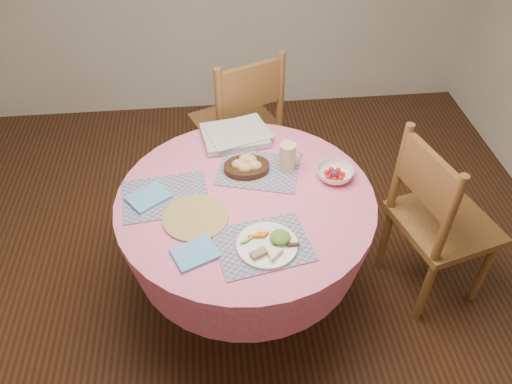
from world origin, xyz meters
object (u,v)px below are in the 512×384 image
dining_table (246,226)px  dinner_plate (269,245)px  chair_back (240,123)px  fruit_bowl (335,174)px  bread_bowl (247,165)px  latte_mug (288,156)px  chair_right (437,219)px  wicker_trivet (195,217)px

dining_table → dinner_plate: size_ratio=4.70×
chair_back → fruit_bowl: 0.94m
dinner_plate → bread_bowl: 0.52m
dining_table → chair_back: size_ratio=1.17×
latte_mug → bread_bowl: bearing=178.9°
chair_right → fruit_bowl: chair_right is taller
dinner_plate → chair_right: bearing=17.6°
dining_table → wicker_trivet: 0.33m
latte_mug → wicker_trivet: bearing=-146.7°
chair_right → wicker_trivet: (-1.22, -0.08, 0.22)m
latte_mug → fruit_bowl: size_ratio=0.69×
wicker_trivet → dinner_plate: 0.38m
dining_table → wicker_trivet: wicker_trivet is taller
chair_right → dinner_plate: 0.98m
fruit_bowl → chair_back: bearing=116.7°
chair_right → wicker_trivet: size_ratio=3.45×
chair_back → bread_bowl: bearing=66.2°
chair_back → dining_table: bearing=65.1°
dining_table → fruit_bowl: fruit_bowl is taller
fruit_bowl → wicker_trivet: bearing=-162.9°
bread_bowl → fruit_bowl: 0.44m
chair_right → chair_back: bearing=29.7°
dinner_plate → latte_mug: 0.54m
dinner_plate → fruit_bowl: 0.57m
dining_table → chair_right: size_ratio=1.20×
dining_table → dinner_plate: bearing=-77.6°
bread_bowl → chair_back: bearing=88.5°
chair_back → latte_mug: 0.79m
chair_right → latte_mug: chair_right is taller
dinner_plate → bread_bowl: (-0.05, 0.52, 0.01)m
chair_back → dinner_plate: 1.25m
wicker_trivet → latte_mug: 0.56m
wicker_trivet → latte_mug: (0.47, 0.31, 0.07)m
dining_table → chair_back: chair_back is taller
chair_right → chair_back: chair_back is taller
dining_table → chair_back: 0.91m
wicker_trivet → fruit_bowl: 0.72m
fruit_bowl → dinner_plate: bearing=-131.8°
bread_bowl → wicker_trivet: bearing=-130.1°
dining_table → bread_bowl: 0.30m
chair_right → dinner_plate: chair_right is taller
dinner_plate → latte_mug: (0.16, 0.52, 0.06)m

